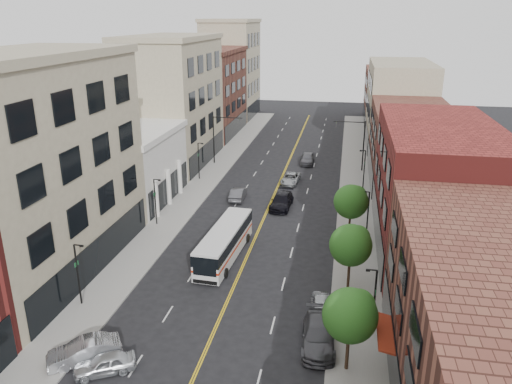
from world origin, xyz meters
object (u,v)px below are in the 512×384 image
Objects in this scene: car_angle_a at (105,364)px; car_lane_behind at (238,194)px; city_bus at (224,241)px; car_lane_a at (282,201)px; car_lane_b at (291,178)px; car_lane_c at (307,158)px; car_parked_far at (322,308)px; car_angle_b at (84,351)px; car_parked_mid at (319,335)px.

car_lane_behind is at bearing 148.52° from car_angle_a.
car_lane_a is at bearing 79.07° from city_bus.
car_lane_b is 0.98× the size of car_lane_c.
car_parked_far is 40.98m from car_lane_c.
car_lane_a is at bearing 99.49° from car_parked_far.
car_lane_c reaches higher than car_angle_b.
car_lane_c reaches higher than car_lane_a.
car_lane_c is at bearing 133.36° from car_angle_b.
car_lane_a is at bearing -95.31° from car_lane_c.
car_angle_a is 50.20m from car_lane_c.
city_bus is at bearing 133.57° from car_parked_far.
car_angle_a is 0.69× the size of car_parked_mid.
car_parked_mid is 1.39× the size of car_parked_far.
car_lane_behind is (3.30, 31.49, -0.03)m from car_angle_b.
city_bus is 23.13m from car_lane_b.
car_angle_b reaches higher than car_parked_far.
car_parked_mid is 1.14× the size of car_lane_c.
car_lane_a is (5.60, -1.80, 0.07)m from car_lane_behind.
car_lane_a is (-5.90, 25.26, -0.01)m from car_parked_mid.
car_lane_b is (8.90, 38.90, -0.11)m from car_angle_b.
car_parked_mid is at bearing 71.95° from car_angle_b.
car_lane_a is (7.10, 30.47, 0.15)m from car_angle_a.
city_bus is at bearing 95.51° from car_lane_behind.
car_lane_a reaches higher than car_angle_a.
car_angle_b reaches higher than car_lane_b.
car_angle_a is at bearing 31.70° from car_angle_b.
city_bus is 2.41× the size of car_angle_b.
car_lane_b is at bearing -99.22° from car_lane_c.
car_lane_c reaches higher than car_parked_far.
car_parked_far is at bearing 95.08° from car_angle_a.
car_parked_mid is 1.01× the size of car_lane_a.
car_lane_b is (7.10, 39.68, 0.01)m from car_angle_a.
car_angle_b reaches higher than car_lane_behind.
city_bus is 15.61m from car_lane_behind.
car_lane_c is at bearing 85.97° from car_lane_b.
car_lane_a reaches higher than car_parked_far.
car_lane_c is (-4.50, 40.73, 0.15)m from car_parked_far.
car_lane_behind is 0.94× the size of car_lane_b.
car_parked_mid is 25.94m from car_lane_a.
car_parked_mid reaches higher than car_angle_a.
car_lane_b is at bearing 132.41° from car_angle_b.
car_parked_far is at bearing 113.81° from car_lane_behind.
car_lane_b reaches higher than car_angle_a.
car_angle_b is (-1.80, 0.79, 0.11)m from car_angle_a.
car_angle_b reaches higher than car_angle_a.
car_angle_a is at bearing -161.40° from car_parked_mid.
car_lane_a is (8.90, 29.69, 0.03)m from car_angle_b.
car_parked_mid reaches higher than car_parked_far.
city_bus reaches higher than car_lane_a.
car_lane_a reaches higher than car_lane_b.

